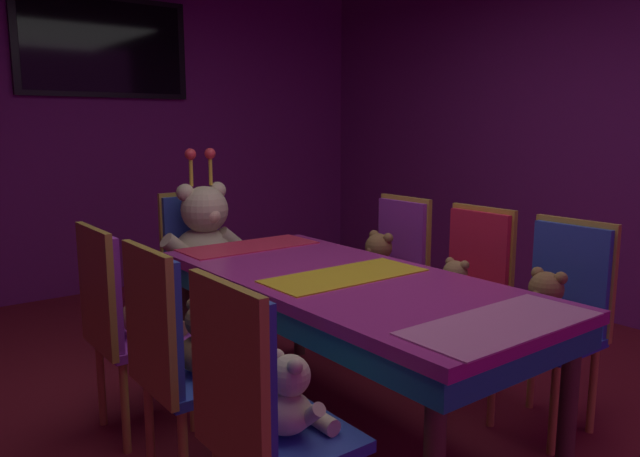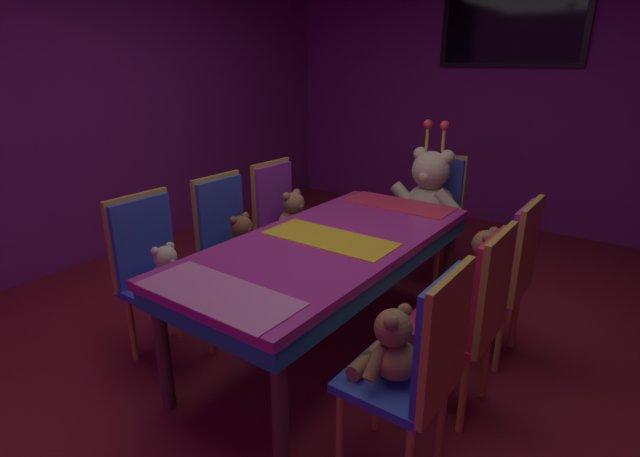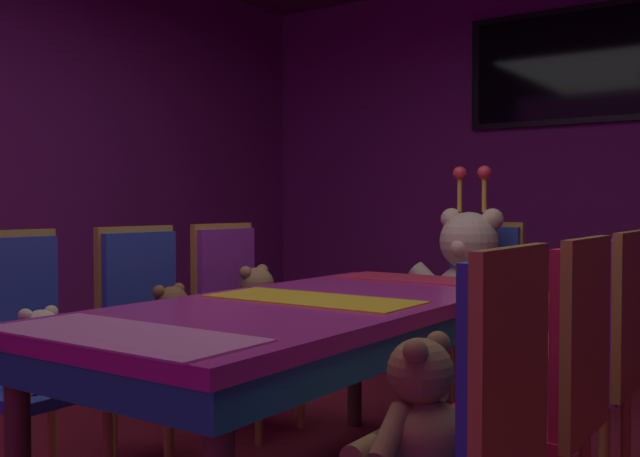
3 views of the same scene
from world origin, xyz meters
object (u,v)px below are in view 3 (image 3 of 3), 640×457
at_px(banquet_table, 312,325).
at_px(king_teddy_bear, 468,275).
at_px(chair_left_0, 18,341).
at_px(teddy_right_1, 509,376).
at_px(chair_right_2, 606,342).
at_px(teddy_left_1, 173,325).
at_px(wall_tv, 568,66).
at_px(chair_left_2, 234,304).
at_px(teddy_right_0, 418,411).
at_px(chair_right_1, 558,374).
at_px(teddy_left_0, 42,352).
at_px(chair_left_1, 148,319).
at_px(throne_chair, 480,296).
at_px(chair_right_0, 477,420).
at_px(teddy_left_2, 258,305).
at_px(teddy_right_2, 563,337).

xyz_separation_m(banquet_table, king_teddy_bear, (-0.00, 1.38, 0.07)).
distance_m(chair_left_0, teddy_right_1, 1.68).
height_order(teddy_right_1, chair_right_2, chair_right_2).
distance_m(teddy_left_1, wall_tv, 3.50).
xyz_separation_m(chair_left_2, teddy_right_0, (1.57, -1.14, -0.00)).
xyz_separation_m(chair_right_1, wall_tv, (-0.87, 3.13, 1.45)).
height_order(teddy_right_0, chair_right_1, chair_right_1).
distance_m(chair_left_0, teddy_left_0, 0.14).
bearing_deg(chair_left_1, teddy_left_1, 0.00).
bearing_deg(wall_tv, chair_left_1, -105.29).
bearing_deg(teddy_right_1, chair_left_1, -1.22).
height_order(banquet_table, teddy_right_0, teddy_right_0).
xyz_separation_m(teddy_right_0, throne_chair, (-0.71, 2.11, 0.00)).
relative_size(chair_left_0, king_teddy_bear, 1.21).
height_order(teddy_left_0, throne_chair, throne_chair).
distance_m(teddy_left_0, chair_right_0, 1.56).
bearing_deg(teddy_left_2, banquet_table, -38.38).
bearing_deg(wall_tv, banquet_table, -90.00).
xyz_separation_m(chair_left_2, chair_right_2, (1.73, -0.01, 0.00)).
bearing_deg(chair_left_1, teddy_right_0, -20.38).
bearing_deg(king_teddy_bear, teddy_right_1, 27.31).
height_order(banquet_table, teddy_left_2, teddy_left_2).
height_order(chair_right_1, wall_tv, wall_tv).
relative_size(banquet_table, teddy_right_0, 6.06).
height_order(teddy_right_0, teddy_right_1, teddy_right_0).
xyz_separation_m(chair_left_1, chair_right_2, (1.71, 0.55, 0.00)).
bearing_deg(teddy_right_2, chair_right_0, 96.82).
xyz_separation_m(teddy_left_0, king_teddy_bear, (0.71, 1.97, 0.15)).
distance_m(teddy_left_2, wall_tv, 3.01).
bearing_deg(teddy_right_2, wall_tv, -74.31).
xyz_separation_m(chair_right_2, throne_chair, (-0.86, 0.99, 0.00)).
bearing_deg(teddy_left_0, teddy_left_2, 90.19).
height_order(chair_left_1, teddy_right_1, chair_left_1).
xyz_separation_m(chair_left_2, throne_chair, (0.86, 0.98, 0.00)).
xyz_separation_m(chair_left_0, chair_left_1, (0.01, 0.60, 0.00)).
relative_size(chair_left_2, teddy_right_2, 2.83).
height_order(chair_right_1, teddy_right_2, chair_right_1).
xyz_separation_m(chair_left_0, chair_right_2, (1.72, 1.15, 0.00)).
height_order(chair_left_2, chair_right_1, same).
relative_size(chair_left_0, teddy_left_2, 2.82).
bearing_deg(teddy_left_0, chair_right_0, 0.85).
bearing_deg(teddy_left_2, chair_left_0, -96.81).
height_order(chair_right_0, teddy_right_2, chair_right_0).
distance_m(teddy_right_1, king_teddy_bear, 1.59).
distance_m(teddy_left_2, throne_chair, 1.21).
bearing_deg(banquet_table, throne_chair, 90.00).
relative_size(chair_left_2, teddy_right_0, 2.95).
height_order(teddy_right_0, throne_chair, throne_chair).
relative_size(teddy_right_1, wall_tv, 0.20).
xyz_separation_m(teddy_left_0, chair_right_2, (1.57, 1.15, 0.02)).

